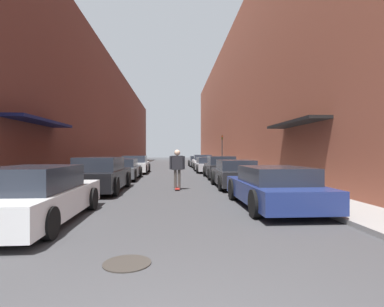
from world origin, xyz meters
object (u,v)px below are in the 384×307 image
(parked_car_left_1, at_px, (101,175))
(parked_car_right_0, at_px, (274,187))
(parked_car_left_3, at_px, (135,165))
(parked_car_right_3, at_px, (207,165))
(parked_car_right_4, at_px, (202,162))
(manhole_cover, at_px, (127,263))
(parked_car_right_2, at_px, (220,168))
(parked_car_right_1, at_px, (235,174))
(parked_car_left_0, at_px, (37,196))
(skateboarder, at_px, (177,165))
(parked_car_right_5, at_px, (197,161))
(traffic_light, at_px, (222,147))
(parked_car_left_2, at_px, (123,169))

(parked_car_left_1, height_order, parked_car_right_0, parked_car_left_1)
(parked_car_left_3, height_order, parked_car_right_3, parked_car_left_3)
(parked_car_right_3, xyz_separation_m, parked_car_right_4, (0.06, 5.12, 0.07))
(parked_car_right_0, height_order, manhole_cover, parked_car_right_0)
(parked_car_right_0, relative_size, parked_car_right_4, 1.03)
(parked_car_right_2, distance_m, manhole_cover, 14.69)
(parked_car_right_1, bearing_deg, manhole_cover, -110.61)
(parked_car_left_0, relative_size, parked_car_right_2, 1.04)
(parked_car_right_2, distance_m, skateboarder, 6.31)
(parked_car_right_2, bearing_deg, manhole_cover, -104.12)
(parked_car_left_0, bearing_deg, parked_car_right_1, 47.87)
(parked_car_right_5, xyz_separation_m, traffic_light, (2.42, -2.97, 1.60))
(parked_car_left_0, relative_size, parked_car_left_1, 1.01)
(traffic_light, bearing_deg, parked_car_right_2, -99.66)
(parked_car_left_3, bearing_deg, parked_car_right_2, -39.76)
(parked_car_right_0, distance_m, parked_car_right_3, 15.59)
(parked_car_right_2, distance_m, parked_car_right_5, 16.11)
(traffic_light, bearing_deg, parked_car_left_3, -134.85)
(parked_car_left_3, bearing_deg, parked_car_left_1, -89.92)
(parked_car_left_1, xyz_separation_m, parked_car_right_5, (5.73, 22.15, -0.10))
(parked_car_left_0, distance_m, parked_car_left_1, 5.51)
(parked_car_left_0, xyz_separation_m, skateboarder, (3.29, 5.89, 0.45))
(parked_car_right_2, xyz_separation_m, traffic_light, (2.24, 13.14, 1.52))
(parked_car_right_2, relative_size, manhole_cover, 6.49)
(parked_car_right_2, height_order, traffic_light, traffic_light)
(parked_car_right_1, bearing_deg, parked_car_left_0, -132.13)
(parked_car_left_0, relative_size, skateboarder, 2.71)
(parked_car_left_0, distance_m, parked_car_right_1, 8.88)
(parked_car_left_3, distance_m, skateboarder, 11.07)
(parked_car_left_2, xyz_separation_m, traffic_light, (8.19, 13.59, 1.58))
(parked_car_left_0, height_order, parked_car_right_1, parked_car_left_0)
(parked_car_right_3, bearing_deg, parked_car_right_5, 89.93)
(parked_car_right_5, height_order, skateboarder, skateboarder)
(parked_car_left_2, height_order, parked_car_right_4, parked_car_right_4)
(skateboarder, relative_size, manhole_cover, 2.49)
(parked_car_right_0, distance_m, parked_car_right_4, 20.71)
(parked_car_left_1, distance_m, parked_car_right_0, 7.13)
(skateboarder, bearing_deg, parked_car_left_3, 106.65)
(skateboarder, distance_m, traffic_light, 19.49)
(parked_car_right_4, height_order, manhole_cover, parked_car_right_4)
(skateboarder, bearing_deg, parked_car_right_5, 83.24)
(parked_car_left_3, relative_size, traffic_light, 1.37)
(parked_car_left_1, bearing_deg, parked_car_left_0, -91.40)
(parked_car_right_4, distance_m, traffic_light, 3.71)
(skateboarder, bearing_deg, manhole_cover, -95.46)
(parked_car_left_2, bearing_deg, traffic_light, 58.92)
(parked_car_left_0, relative_size, parked_car_right_0, 1.02)
(parked_car_left_3, distance_m, parked_car_right_4, 8.20)
(parked_car_right_1, distance_m, parked_car_right_4, 15.71)
(parked_car_left_0, xyz_separation_m, parked_car_right_5, (5.87, 27.67, -0.03))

